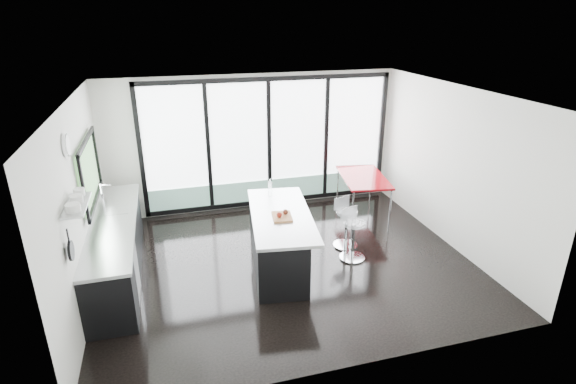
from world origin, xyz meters
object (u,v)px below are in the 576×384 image
object	(u,v)px
island	(277,239)
bar_stool_near	(353,240)
bar_stool_far	(346,228)
red_table	(362,194)

from	to	relation	value
island	bar_stool_near	world-z (taller)	island
bar_stool_far	red_table	xyz separation A→B (m)	(0.90, 1.28, 0.05)
island	bar_stool_near	bearing A→B (deg)	-7.90
island	red_table	xyz separation A→B (m)	(2.23, 1.54, -0.07)
bar_stool_near	red_table	distance (m)	1.97
bar_stool_near	red_table	size ratio (longest dim) A/B	0.47
red_table	bar_stool_far	bearing A→B (deg)	-124.90
bar_stool_far	red_table	world-z (taller)	red_table
bar_stool_far	red_table	size ratio (longest dim) A/B	0.47
bar_stool_near	island	bearing A→B (deg)	155.66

